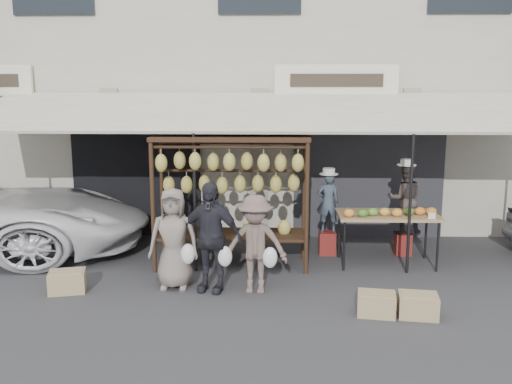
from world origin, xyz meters
TOP-DOWN VIEW (x-y plane):
  - ground_plane at (0.00, 0.00)m, footprint 90.00×90.00m
  - shophouse at (-0.00, 6.50)m, footprint 24.00×6.15m
  - awning at (0.01, 2.28)m, footprint 10.00×2.35m
  - banana_rack at (-0.42, 1.40)m, footprint 2.60×0.90m
  - produce_table at (2.24, 1.55)m, footprint 1.70×0.90m
  - vendor_left at (1.28, 2.18)m, footprint 0.42×0.29m
  - vendor_right at (2.66, 2.20)m, footprint 0.63×0.50m
  - customer_left at (-1.22, 0.35)m, footprint 0.76×0.50m
  - customer_mid at (-0.65, 0.24)m, footprint 1.05×0.65m
  - customer_right at (0.02, 0.20)m, footprint 1.00×0.62m
  - stool_left at (1.28, 2.18)m, footprint 0.37×0.37m
  - stool_right at (2.66, 2.20)m, footprint 0.33×0.33m
  - crate_near_a at (1.68, -0.62)m, footprint 0.55×0.45m
  - crate_near_b at (2.23, -0.67)m, footprint 0.56×0.46m
  - crate_far at (-2.80, 0.12)m, footprint 0.60×0.51m

SIDE VIEW (x-z plane):
  - ground_plane at x=0.00m, z-range 0.00..0.00m
  - crate_near_a at x=1.68m, z-range 0.00..0.30m
  - crate_near_b at x=2.23m, z-range 0.00..0.31m
  - crate_far at x=-2.80m, z-range 0.00..0.32m
  - stool_right at x=2.66m, z-range 0.00..0.40m
  - stool_left at x=1.28m, z-range 0.00..0.42m
  - customer_right at x=0.02m, z-range 0.00..1.48m
  - customer_left at x=-1.22m, z-range 0.00..1.55m
  - customer_mid at x=-0.65m, z-range 0.00..1.67m
  - produce_table at x=2.24m, z-range 0.36..1.40m
  - vendor_left at x=1.28m, z-range 0.42..1.52m
  - vendor_right at x=2.66m, z-range 0.40..1.69m
  - banana_rack at x=-0.42m, z-range 0.45..2.69m
  - awning at x=0.01m, z-range 1.12..4.03m
  - shophouse at x=0.00m, z-range 0.00..7.30m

